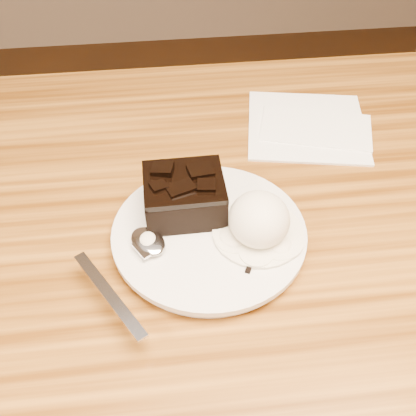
{
  "coord_description": "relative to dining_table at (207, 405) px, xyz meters",
  "views": [
    {
      "loc": [
        -0.04,
        -0.33,
        1.16
      ],
      "look_at": [
        0.0,
        0.03,
        0.79
      ],
      "focal_mm": 42.79,
      "sensor_mm": 36.0,
      "label": 1
    }
  ],
  "objects": [
    {
      "name": "plate",
      "position": [
        0.0,
        0.02,
        0.38
      ],
      "size": [
        0.21,
        0.21,
        0.02
      ],
      "primitive_type": "cylinder",
      "color": "white",
      "rests_on": "dining_table"
    },
    {
      "name": "napkin",
      "position": [
        0.16,
        0.21,
        0.38
      ],
      "size": [
        0.19,
        0.19,
        0.01
      ],
      "primitive_type": "cube",
      "rotation": [
        0.0,
        0.0,
        -0.19
      ],
      "color": "white",
      "rests_on": "dining_table"
    },
    {
      "name": "dining_table",
      "position": [
        0.0,
        0.0,
        0.0
      ],
      "size": [
        1.2,
        0.8,
        0.75
      ],
      "primitive_type": null,
      "color": "#542D0B",
      "rests_on": "floor"
    },
    {
      "name": "brownie",
      "position": [
        -0.02,
        0.05,
        0.41
      ],
      "size": [
        0.09,
        0.07,
        0.04
      ],
      "primitive_type": "cube",
      "rotation": [
        0.0,
        0.0,
        0.01
      ],
      "color": "black",
      "rests_on": "plate"
    },
    {
      "name": "crumb_b",
      "position": [
        0.02,
        0.02,
        0.39
      ],
      "size": [
        0.01,
        0.01,
        0.0
      ],
      "primitive_type": "cube",
      "rotation": [
        0.0,
        0.0,
        1.1
      ],
      "color": "black",
      "rests_on": "plate"
    },
    {
      "name": "melt_puddle",
      "position": [
        0.06,
        0.01,
        0.39
      ],
      "size": [
        0.1,
        0.1,
        0.0
      ],
      "primitive_type": "cylinder",
      "color": "silver",
      "rests_on": "plate"
    },
    {
      "name": "spoon",
      "position": [
        -0.06,
        0.01,
        0.4
      ],
      "size": [
        0.12,
        0.17,
        0.01
      ],
      "primitive_type": null,
      "rotation": [
        0.0,
        0.0,
        0.55
      ],
      "color": "silver",
      "rests_on": "plate"
    },
    {
      "name": "ice_cream_scoop",
      "position": [
        0.06,
        0.01,
        0.41
      ],
      "size": [
        0.06,
        0.07,
        0.05
      ],
      "primitive_type": "ellipsoid",
      "color": "white",
      "rests_on": "plate"
    },
    {
      "name": "crumb_a",
      "position": [
        0.04,
        -0.04,
        0.39
      ],
      "size": [
        0.01,
        0.01,
        0.0
      ],
      "primitive_type": "cube",
      "rotation": [
        0.0,
        0.0,
        1.1
      ],
      "color": "black",
      "rests_on": "plate"
    }
  ]
}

